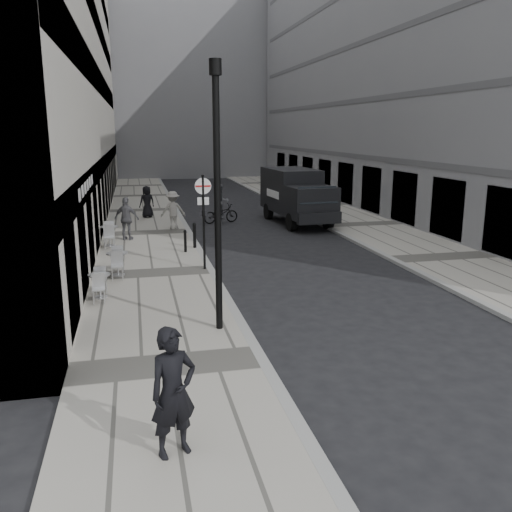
{
  "coord_description": "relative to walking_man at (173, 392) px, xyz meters",
  "views": [
    {
      "loc": [
        -2.48,
        -7.9,
        4.88
      ],
      "look_at": [
        0.79,
        6.66,
        1.4
      ],
      "focal_mm": 38.0,
      "sensor_mm": 36.0,
      "label": 1
    }
  ],
  "objects": [
    {
      "name": "cafe_table_far",
      "position": [
        -1.08,
        10.76,
        -0.53
      ],
      "size": [
        0.71,
        1.61,
        0.92
      ],
      "color": "#B4B4B6",
      "rests_on": "sidewalk"
    },
    {
      "name": "cafe_table_near",
      "position": [
        -1.53,
        8.33,
        -0.58
      ],
      "size": [
        0.64,
        1.45,
        0.82
      ],
      "color": "silver",
      "rests_on": "sidewalk"
    },
    {
      "name": "building_left",
      "position": [
        -3.93,
        25.02,
        7.88
      ],
      "size": [
        4.0,
        45.0,
        18.0
      ],
      "primitive_type": "cube",
      "color": "#B6B0A5",
      "rests_on": "ground"
    },
    {
      "name": "bollard_far",
      "position": [
        1.92,
        14.58,
        -0.51
      ],
      "size": [
        0.13,
        0.13,
        0.98
      ],
      "primitive_type": "cylinder",
      "color": "black",
      "rests_on": "sidewalk"
    },
    {
      "name": "panel_van",
      "position": [
        7.94,
        20.13,
        0.48
      ],
      "size": [
        2.6,
        6.17,
        2.85
      ],
      "rotation": [
        0.0,
        0.0,
        0.06
      ],
      "color": "black",
      "rests_on": "ground"
    },
    {
      "name": "cyclist",
      "position": [
        4.05,
        21.09,
        -0.3
      ],
      "size": [
        2.05,
        1.14,
        2.09
      ],
      "rotation": [
        0.0,
        0.0,
        0.25
      ],
      "color": "black",
      "rests_on": "ground"
    },
    {
      "name": "ground",
      "position": [
        2.07,
        0.52,
        -1.12
      ],
      "size": [
        120.0,
        120.0,
        0.0
      ],
      "primitive_type": "plane",
      "color": "black",
      "rests_on": "ground"
    },
    {
      "name": "building_right",
      "position": [
        16.07,
        25.02,
        8.88
      ],
      "size": [
        6.0,
        45.0,
        20.0
      ],
      "primitive_type": "cube",
      "color": "slate",
      "rests_on": "ground"
    },
    {
      "name": "sign_post",
      "position": [
        1.87,
        11.0,
        1.1
      ],
      "size": [
        0.56,
        0.09,
        3.28
      ],
      "rotation": [
        0.0,
        0.0,
        -0.04
      ],
      "color": "black",
      "rests_on": "sidewalk"
    },
    {
      "name": "bollard_near",
      "position": [
        1.47,
        13.87,
        -0.58
      ],
      "size": [
        0.11,
        0.11,
        0.83
      ],
      "primitive_type": "cylinder",
      "color": "black",
      "rests_on": "sidewalk"
    },
    {
      "name": "cafe_table_mid",
      "position": [
        -1.53,
        15.71,
        -0.51
      ],
      "size": [
        0.76,
        1.71,
        0.97
      ],
      "color": "silver",
      "rests_on": "sidewalk"
    },
    {
      "name": "pedestrian_a",
      "position": [
        -0.8,
        16.89,
        -0.05
      ],
      "size": [
        1.2,
        0.85,
        1.9
      ],
      "primitive_type": "imported",
      "rotation": [
        0.0,
        0.0,
        2.75
      ],
      "color": "#58575C",
      "rests_on": "sidewalk"
    },
    {
      "name": "sidewalk",
      "position": [
        0.07,
        18.52,
        -1.06
      ],
      "size": [
        4.0,
        60.0,
        0.12
      ],
      "primitive_type": "cube",
      "color": "gray",
      "rests_on": "ground"
    },
    {
      "name": "far_sidewalk",
      "position": [
        11.07,
        18.52,
        -1.06
      ],
      "size": [
        4.0,
        60.0,
        0.12
      ],
      "primitive_type": "cube",
      "color": "gray",
      "rests_on": "ground"
    },
    {
      "name": "pedestrian_b",
      "position": [
        1.39,
        19.2,
        -0.07
      ],
      "size": [
        1.21,
        0.71,
        1.86
      ],
      "primitive_type": "imported",
      "rotation": [
        0.0,
        0.0,
        3.16
      ],
      "color": "gray",
      "rests_on": "sidewalk"
    },
    {
      "name": "walking_man",
      "position": [
        0.0,
        0.0,
        0.0
      ],
      "size": [
        0.85,
        0.71,
        2.0
      ],
      "primitive_type": "imported",
      "rotation": [
        0.0,
        0.0,
        0.37
      ],
      "color": "black",
      "rests_on": "sidewalk"
    },
    {
      "name": "building_far",
      "position": [
        3.57,
        56.52,
        9.88
      ],
      "size": [
        24.0,
        16.0,
        22.0
      ],
      "primitive_type": "cube",
      "color": "slate",
      "rests_on": "ground"
    },
    {
      "name": "pedestrian_c",
      "position": [
        0.24,
        23.16,
        -0.13
      ],
      "size": [
        0.99,
        0.81,
        1.75
      ],
      "primitive_type": "imported",
      "rotation": [
        0.0,
        0.0,
        3.48
      ],
      "color": "black",
      "rests_on": "sidewalk"
    },
    {
      "name": "lamppost",
      "position": [
        1.47,
        5.1,
        2.5
      ],
      "size": [
        0.28,
        0.28,
        6.3
      ],
      "color": "black",
      "rests_on": "sidewalk"
    }
  ]
}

